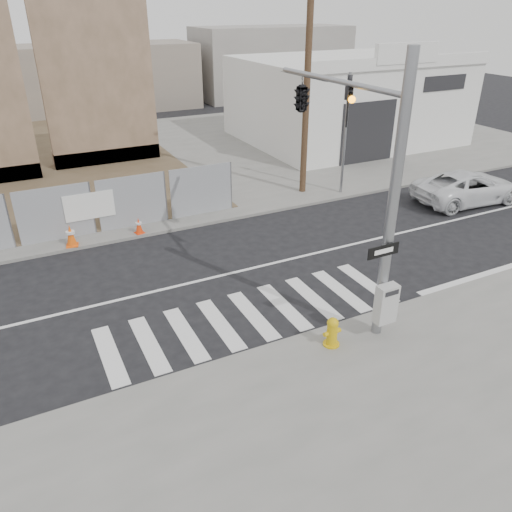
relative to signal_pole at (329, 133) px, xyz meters
name	(u,v)px	position (x,y,z in m)	size (l,w,h in m)	color
ground	(219,276)	(-2.49, 2.05, -4.78)	(100.00, 100.00, 0.00)	black
sidewalk_far	(119,163)	(-2.49, 16.05, -4.72)	(50.00, 20.00, 0.12)	slate
signal_pole	(329,133)	(0.00, 0.00, 0.00)	(0.96, 5.87, 7.00)	gray
far_signal_pole	(347,117)	(5.51, 6.65, -1.30)	(0.16, 0.20, 5.60)	gray
concrete_wall_right	(101,101)	(-2.99, 16.13, -1.40)	(5.50, 1.30, 8.00)	brown
auto_shop	(345,99)	(11.50, 15.01, -2.25)	(12.00, 10.20, 5.95)	silver
utility_pole_right	(307,75)	(4.01, 7.55, 0.42)	(1.60, 0.28, 10.00)	#4F3725
fire_hydrant	(332,332)	(-1.39, -2.70, -4.27)	(0.49, 0.46, 0.80)	#CCA30B
suv	(468,187)	(9.88, 3.37, -4.09)	(2.28, 4.95, 1.38)	silver
traffic_cone_c	(71,236)	(-6.37, 6.27, -4.27)	(0.48, 0.48, 0.80)	#F6590C
traffic_cone_d	(139,226)	(-3.94, 6.27, -4.36)	(0.38, 0.38, 0.62)	red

